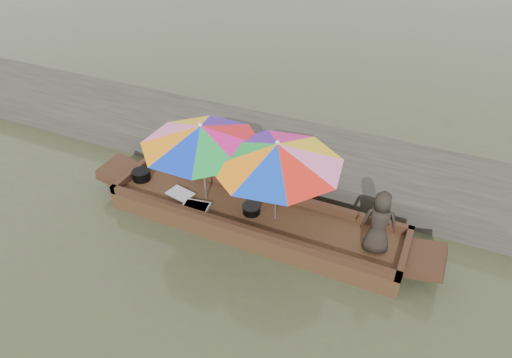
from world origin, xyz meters
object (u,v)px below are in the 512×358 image
at_px(cooking_pot, 141,175).
at_px(vendor, 379,223).
at_px(umbrella_bow, 203,163).
at_px(tray_crayfish, 196,208).
at_px(tray_scallop, 180,195).
at_px(boat_hull, 254,220).
at_px(umbrella_stern, 276,182).
at_px(supply_bag, 244,187).
at_px(charcoal_grill, 251,209).

distance_m(cooking_pot, vendor, 4.54).
xyz_separation_m(cooking_pot, umbrella_bow, (1.43, -0.02, 0.68)).
distance_m(tray_crayfish, tray_scallop, 0.52).
bearing_deg(boat_hull, cooking_pot, 179.47).
height_order(boat_hull, umbrella_stern, umbrella_stern).
relative_size(vendor, umbrella_stern, 0.51).
xyz_separation_m(boat_hull, tray_crayfish, (-0.95, -0.36, 0.22)).
bearing_deg(tray_scallop, boat_hull, 5.38).
height_order(cooking_pot, tray_crayfish, cooking_pot).
distance_m(cooking_pot, tray_crayfish, 1.48).
bearing_deg(boat_hull, supply_bag, 132.19).
distance_m(tray_scallop, umbrella_stern, 1.98).
bearing_deg(umbrella_bow, boat_hull, 0.00).
bearing_deg(tray_crayfish, charcoal_grill, 19.62).
bearing_deg(vendor, supply_bag, -23.02).
height_order(cooking_pot, charcoal_grill, cooking_pot).
xyz_separation_m(tray_crayfish, charcoal_grill, (0.93, 0.33, 0.03)).
distance_m(supply_bag, vendor, 2.61).
distance_m(tray_crayfish, vendor, 3.14).
distance_m(vendor, umbrella_stern, 1.73).
relative_size(supply_bag, vendor, 0.25).
bearing_deg(charcoal_grill, supply_bag, 128.38).
xyz_separation_m(tray_scallop, umbrella_stern, (1.83, 0.13, 0.74)).
xyz_separation_m(cooking_pot, supply_bag, (1.98, 0.42, 0.04)).
distance_m(boat_hull, tray_crayfish, 1.04).
xyz_separation_m(boat_hull, cooking_pot, (-2.39, 0.02, 0.27)).
bearing_deg(boat_hull, umbrella_bow, 180.00).
distance_m(charcoal_grill, supply_bag, 0.61).
bearing_deg(charcoal_grill, vendor, -0.45).
relative_size(cooking_pot, umbrella_stern, 0.16).
relative_size(boat_hull, vendor, 4.74).
relative_size(cooking_pot, charcoal_grill, 1.13).
xyz_separation_m(tray_crayfish, umbrella_stern, (1.36, 0.36, 0.73)).
distance_m(boat_hull, charcoal_grill, 0.25).
height_order(cooking_pot, vendor, vendor).
bearing_deg(umbrella_stern, umbrella_bow, 180.00).
xyz_separation_m(charcoal_grill, umbrella_bow, (-0.92, 0.03, 0.70)).
bearing_deg(tray_crayfish, boat_hull, 20.48).
bearing_deg(boat_hull, tray_scallop, -174.62).
xyz_separation_m(boat_hull, charcoal_grill, (-0.03, -0.03, 0.25)).
distance_m(tray_crayfish, charcoal_grill, 0.98).
distance_m(tray_crayfish, umbrella_stern, 1.59).
bearing_deg(boat_hull, vendor, -1.18).
relative_size(tray_scallop, vendor, 0.43).
distance_m(vendor, umbrella_bow, 3.09).
bearing_deg(tray_scallop, charcoal_grill, 4.40).
height_order(tray_scallop, umbrella_bow, umbrella_bow).
distance_m(tray_scallop, vendor, 3.58).
relative_size(charcoal_grill, umbrella_stern, 0.14).
bearing_deg(charcoal_grill, tray_scallop, -175.60).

